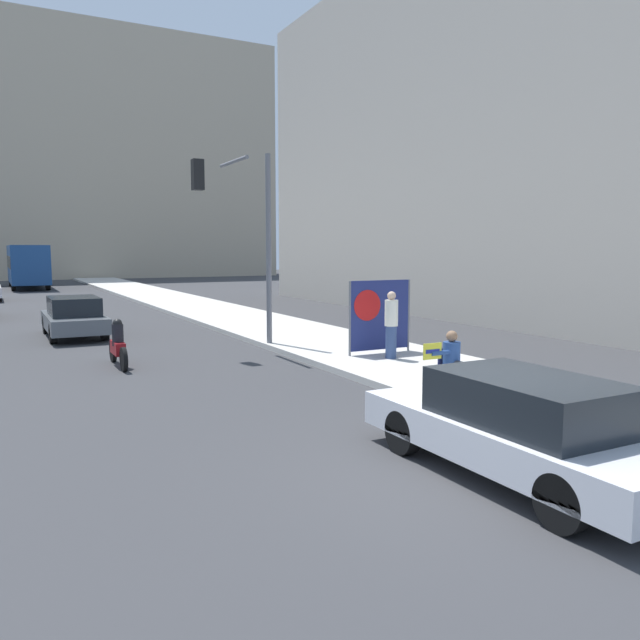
% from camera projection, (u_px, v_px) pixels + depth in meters
% --- Properties ---
extents(ground_plane, '(160.00, 160.00, 0.00)m').
position_uv_depth(ground_plane, '(465.00, 478.00, 8.04)').
color(ground_plane, '#38383A').
extents(sidewalk_curb, '(3.97, 90.00, 0.16)m').
position_uv_depth(sidewalk_curb, '(272.00, 328.00, 22.98)').
color(sidewalk_curb, beige).
rests_on(sidewalk_curb, ground_plane).
extents(building_backdrop_far, '(52.00, 12.00, 25.56)m').
position_uv_depth(building_backdrop_far, '(20.00, 154.00, 64.14)').
color(building_backdrop_far, tan).
rests_on(building_backdrop_far, ground_plane).
extents(building_backdrop_right, '(10.00, 32.00, 16.36)m').
position_uv_depth(building_backdrop_right, '(525.00, 133.00, 28.03)').
color(building_backdrop_right, '#BCB2A3').
rests_on(building_backdrop_right, ground_plane).
extents(seated_protester, '(0.94, 0.77, 1.22)m').
position_uv_depth(seated_protester, '(453.00, 360.00, 12.07)').
color(seated_protester, '#474C56').
rests_on(seated_protester, sidewalk_curb).
extents(jogger_on_sidewalk, '(0.34, 0.34, 1.73)m').
position_uv_depth(jogger_on_sidewalk, '(391.00, 324.00, 15.93)').
color(jogger_on_sidewalk, '#334775').
rests_on(jogger_on_sidewalk, sidewalk_curb).
extents(protest_banner, '(1.94, 0.06, 1.97)m').
position_uv_depth(protest_banner, '(379.00, 315.00, 16.72)').
color(protest_banner, slate).
rests_on(protest_banner, sidewalk_curb).
extents(traffic_light_pole, '(2.34, 2.11, 5.56)m').
position_uv_depth(traffic_light_pole, '(243.00, 217.00, 17.94)').
color(traffic_light_pole, slate).
rests_on(traffic_light_pole, sidewalk_curb).
extents(parked_car_curbside, '(1.72, 4.59, 1.36)m').
position_uv_depth(parked_car_curbside, '(519.00, 426.00, 7.98)').
color(parked_car_curbside, silver).
rests_on(parked_car_curbside, ground_plane).
extents(car_on_road_nearest, '(1.77, 4.37, 1.37)m').
position_uv_depth(car_on_road_nearest, '(74.00, 317.00, 21.04)').
color(car_on_road_nearest, '#565B60').
rests_on(car_on_road_nearest, ground_plane).
extents(city_bus_on_road, '(2.60, 10.03, 3.28)m').
position_uv_depth(city_bus_on_road, '(28.00, 264.00, 47.89)').
color(city_bus_on_road, navy).
rests_on(city_bus_on_road, ground_plane).
extents(motorcycle_on_road, '(0.28, 2.10, 1.22)m').
position_uv_depth(motorcycle_on_road, '(118.00, 346.00, 15.68)').
color(motorcycle_on_road, maroon).
rests_on(motorcycle_on_road, ground_plane).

